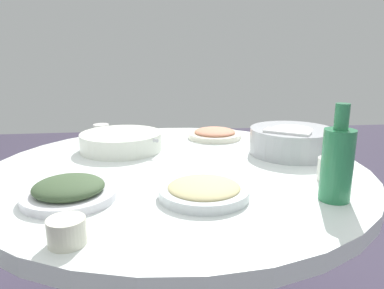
{
  "coord_description": "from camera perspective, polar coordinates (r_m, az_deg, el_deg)",
  "views": [
    {
      "loc": [
        1.12,
        -0.09,
        1.11
      ],
      "look_at": [
        -0.08,
        0.06,
        0.8
      ],
      "focal_mm": 34.83,
      "sensor_mm": 36.0,
      "label": 1
    }
  ],
  "objects": [
    {
      "name": "tea_cup_far",
      "position": [
        0.76,
        -18.64,
        -12.51
      ],
      "size": [
        0.07,
        0.07,
        0.05
      ],
      "primitive_type": "cylinder",
      "color": "beige",
      "rests_on": "round_dining_table"
    },
    {
      "name": "tea_cup_side",
      "position": [
        1.12,
        20.47,
        -3.6
      ],
      "size": [
        0.07,
        0.07,
        0.07
      ],
      "primitive_type": "cylinder",
      "color": "white",
      "rests_on": "round_dining_table"
    },
    {
      "name": "dish_greens",
      "position": [
        0.97,
        -18.31,
        -6.76
      ],
      "size": [
        0.23,
        0.23,
        0.06
      ],
      "color": "white",
      "rests_on": "round_dining_table"
    },
    {
      "name": "dish_shrimp",
      "position": [
        1.56,
        3.5,
        1.65
      ],
      "size": [
        0.22,
        0.22,
        0.04
      ],
      "color": "silver",
      "rests_on": "round_dining_table"
    },
    {
      "name": "soup_bowl",
      "position": [
        1.39,
        -10.76,
        0.38
      ],
      "size": [
        0.3,
        0.3,
        0.07
      ],
      "color": "white",
      "rests_on": "round_dining_table"
    },
    {
      "name": "tea_cup_near",
      "position": [
        1.63,
        -13.71,
        2.12
      ],
      "size": [
        0.07,
        0.07,
        0.05
      ],
      "primitive_type": "cylinder",
      "color": "silver",
      "rests_on": "round_dining_table"
    },
    {
      "name": "green_bottle",
      "position": [
        0.96,
        21.36,
        -2.56
      ],
      "size": [
        0.08,
        0.08,
        0.24
      ],
      "color": "#2C7E4E",
      "rests_on": "round_dining_table"
    },
    {
      "name": "dish_noodles",
      "position": [
        0.94,
        1.85,
        -7.02
      ],
      "size": [
        0.23,
        0.23,
        0.04
      ],
      "color": "silver",
      "rests_on": "round_dining_table"
    },
    {
      "name": "rice_bowl",
      "position": [
        1.36,
        15.02,
        0.58
      ],
      "size": [
        0.29,
        0.29,
        0.1
      ],
      "color": "#B2B5BA",
      "rests_on": "round_dining_table"
    },
    {
      "name": "round_dining_table",
      "position": [
        1.22,
        -2.22,
        -7.64
      ],
      "size": [
        1.19,
        1.19,
        0.75
      ],
      "color": "#99999E",
      "rests_on": "ground"
    }
  ]
}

